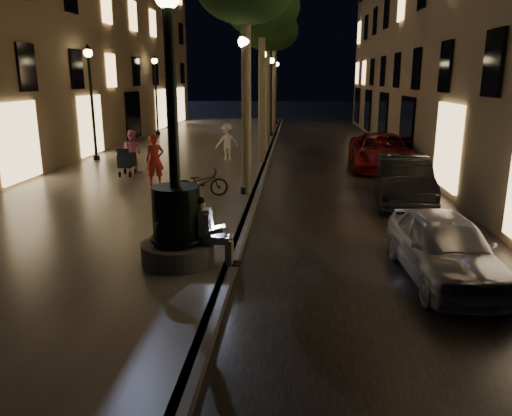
# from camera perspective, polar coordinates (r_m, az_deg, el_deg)

# --- Properties ---
(ground) EXTENTS (120.00, 120.00, 0.00)m
(ground) POSITION_cam_1_polar(r_m,az_deg,el_deg) (22.25, 1.32, 5.20)
(ground) COLOR black
(ground) RESTS_ON ground
(cobble_lane) EXTENTS (6.00, 45.00, 0.02)m
(cobble_lane) POSITION_cam_1_polar(r_m,az_deg,el_deg) (22.29, 9.08, 5.06)
(cobble_lane) COLOR black
(cobble_lane) RESTS_ON ground
(promenade) EXTENTS (8.00, 45.00, 0.20)m
(promenade) POSITION_cam_1_polar(r_m,az_deg,el_deg) (22.80, -8.81, 5.52)
(promenade) COLOR #645E58
(promenade) RESTS_ON ground
(curb_strip) EXTENTS (0.25, 45.00, 0.20)m
(curb_strip) POSITION_cam_1_polar(r_m,az_deg,el_deg) (22.23, 1.33, 5.45)
(curb_strip) COLOR #59595B
(curb_strip) RESTS_ON ground
(fountain_lamppost) EXTENTS (1.40, 1.40, 5.21)m
(fountain_lamppost) POSITION_cam_1_polar(r_m,az_deg,el_deg) (9.50, -9.09, -0.44)
(fountain_lamppost) COLOR #59595B
(fountain_lamppost) RESTS_ON promenade
(seated_man_laptop) EXTENTS (0.94, 0.32, 1.31)m
(seated_man_laptop) POSITION_cam_1_polar(r_m,az_deg,el_deg) (9.47, -5.41, -2.35)
(seated_man_laptop) COLOR tan
(seated_man_laptop) RESTS_ON promenade
(tree_second) EXTENTS (3.00, 3.00, 7.40)m
(tree_second) POSITION_cam_1_polar(r_m,az_deg,el_deg) (21.13, 0.69, 21.94)
(tree_second) COLOR #6B604C
(tree_second) RESTS_ON promenade
(tree_third) EXTENTS (3.00, 3.00, 7.20)m
(tree_third) POSITION_cam_1_polar(r_m,az_deg,el_deg) (27.07, 1.36, 19.92)
(tree_third) COLOR #6B604C
(tree_third) RESTS_ON promenade
(tree_far) EXTENTS (3.00, 3.00, 7.50)m
(tree_far) POSITION_cam_1_polar(r_m,az_deg,el_deg) (33.06, 2.12, 19.47)
(tree_far) COLOR #6B604C
(tree_far) RESTS_ON promenade
(lamp_curb_a) EXTENTS (0.36, 0.36, 4.81)m
(lamp_curb_a) POSITION_cam_1_polar(r_m,az_deg,el_deg) (15.00, -1.31, 13.05)
(lamp_curb_a) COLOR black
(lamp_curb_a) RESTS_ON promenade
(lamp_curb_b) EXTENTS (0.36, 0.36, 4.81)m
(lamp_curb_b) POSITION_cam_1_polar(r_m,az_deg,el_deg) (22.97, 0.75, 13.61)
(lamp_curb_b) COLOR black
(lamp_curb_b) RESTS_ON promenade
(lamp_curb_c) EXTENTS (0.36, 0.36, 4.81)m
(lamp_curb_c) POSITION_cam_1_polar(r_m,az_deg,el_deg) (30.95, 1.75, 13.87)
(lamp_curb_c) COLOR black
(lamp_curb_c) RESTS_ON promenade
(lamp_curb_d) EXTENTS (0.36, 0.36, 4.81)m
(lamp_curb_d) POSITION_cam_1_polar(r_m,az_deg,el_deg) (38.95, 2.34, 14.03)
(lamp_curb_d) COLOR black
(lamp_curb_d) RESTS_ON promenade
(lamp_left_b) EXTENTS (0.36, 0.36, 4.81)m
(lamp_left_b) POSITION_cam_1_polar(r_m,az_deg,el_deg) (22.62, -18.35, 12.87)
(lamp_left_b) COLOR black
(lamp_left_b) RESTS_ON promenade
(lamp_left_c) EXTENTS (0.36, 0.36, 4.81)m
(lamp_left_c) POSITION_cam_1_polar(r_m,az_deg,el_deg) (32.09, -11.39, 13.63)
(lamp_left_c) COLOR black
(lamp_left_c) RESTS_ON promenade
(stroller) EXTENTS (0.49, 1.12, 1.14)m
(stroller) POSITION_cam_1_polar(r_m,az_deg,el_deg) (18.69, -14.56, 5.31)
(stroller) COLOR black
(stroller) RESTS_ON promenade
(car_front) EXTENTS (1.70, 3.77, 1.26)m
(car_front) POSITION_cam_1_polar(r_m,az_deg,el_deg) (9.87, 20.74, -4.19)
(car_front) COLOR #B1B4BA
(car_front) RESTS_ON ground
(car_second) EXTENTS (1.87, 4.35, 1.39)m
(car_second) POSITION_cam_1_polar(r_m,az_deg,el_deg) (15.53, 16.49, 3.06)
(car_second) COLOR black
(car_second) RESTS_ON ground
(car_third) EXTENTS (2.63, 5.31, 1.45)m
(car_third) POSITION_cam_1_polar(r_m,az_deg,el_deg) (21.18, 14.15, 6.26)
(car_third) COLOR maroon
(car_third) RESTS_ON ground
(pedestrian_red) EXTENTS (0.72, 0.61, 1.68)m
(pedestrian_red) POSITION_cam_1_polar(r_m,az_deg,el_deg) (16.78, -11.47, 5.39)
(pedestrian_red) COLOR red
(pedestrian_red) RESTS_ON promenade
(pedestrian_pink) EXTENTS (0.93, 0.82, 1.61)m
(pedestrian_pink) POSITION_cam_1_polar(r_m,az_deg,el_deg) (19.22, -13.95, 6.30)
(pedestrian_pink) COLOR pink
(pedestrian_pink) RESTS_ON promenade
(pedestrian_white) EXTENTS (1.16, 0.92, 1.57)m
(pedestrian_white) POSITION_cam_1_polar(r_m,az_deg,el_deg) (21.69, -3.34, 7.56)
(pedestrian_white) COLOR white
(pedestrian_white) RESTS_ON promenade
(bicycle) EXTENTS (1.68, 1.01, 0.83)m
(bicycle) POSITION_cam_1_polar(r_m,az_deg,el_deg) (14.98, -6.25, 2.86)
(bicycle) COLOR black
(bicycle) RESTS_ON promenade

